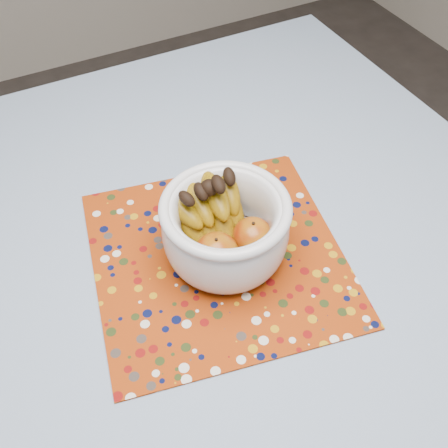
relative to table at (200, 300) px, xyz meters
name	(u,v)px	position (x,y,z in m)	size (l,w,h in m)	color
table	(200,300)	(0.00, 0.00, 0.00)	(1.20, 1.20, 0.75)	brown
tablecloth	(198,274)	(0.00, 0.00, 0.08)	(1.32, 1.32, 0.01)	slate
placemat	(218,256)	(0.04, 0.01, 0.09)	(0.42, 0.42, 0.00)	#882C07
fruit_bowl	(221,224)	(0.05, 0.02, 0.16)	(0.21, 0.21, 0.16)	silver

